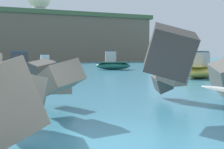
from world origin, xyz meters
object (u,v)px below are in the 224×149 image
at_px(boat_near_centre, 47,62).
at_px(boat_mid_left, 113,64).
at_px(boat_near_left, 200,69).
at_px(boat_far_right, 20,71).
at_px(boat_mid_right, 173,65).
at_px(radar_dome, 39,1).

xyz_separation_m(boat_near_centre, boat_mid_left, (6.55, -14.06, 0.09)).
distance_m(boat_near_left, boat_far_right, 14.07).
xyz_separation_m(boat_mid_right, radar_dome, (-10.35, 65.31, 19.60)).
xyz_separation_m(boat_mid_left, boat_mid_right, (8.02, -1.56, -0.16)).
distance_m(boat_near_left, boat_mid_right, 14.34).
distance_m(boat_near_left, boat_near_centre, 29.97).
relative_size(boat_near_left, radar_dome, 0.49).
bearing_deg(boat_mid_left, radar_dome, 92.10).
bearing_deg(boat_mid_right, radar_dome, 99.01).
bearing_deg(boat_mid_right, boat_far_right, -150.94).
height_order(boat_near_left, boat_far_right, boat_near_left).
relative_size(boat_near_centre, boat_mid_left, 0.94).
height_order(boat_near_left, boat_near_centre, boat_near_left).
height_order(boat_mid_right, radar_dome, radar_dome).
bearing_deg(radar_dome, boat_near_left, -86.75).
bearing_deg(boat_far_right, boat_mid_left, 46.81).
relative_size(boat_near_centre, boat_far_right, 1.02).
height_order(boat_mid_right, boat_far_right, boat_far_right).
distance_m(boat_near_centre, radar_dome, 53.55).
distance_m(boat_near_centre, boat_far_right, 27.15).
bearing_deg(boat_mid_left, boat_mid_right, -11.00).
xyz_separation_m(boat_near_centre, radar_dome, (4.21, 49.68, 19.53)).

